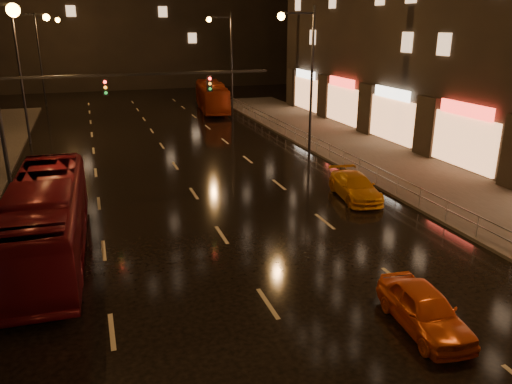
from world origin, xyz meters
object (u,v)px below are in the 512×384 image
(bus_red, at_px, (46,219))
(taxi_far, at_px, (355,187))
(bus_curb, at_px, (212,97))
(taxi_near, at_px, (424,309))

(bus_red, distance_m, taxi_far, 15.20)
(bus_curb, relative_size, taxi_near, 2.79)
(taxi_near, bearing_deg, bus_red, 146.30)
(taxi_near, bearing_deg, bus_curb, 90.53)
(bus_red, xyz_separation_m, taxi_near, (11.00, -8.96, -0.90))
(bus_curb, distance_m, taxi_near, 41.84)
(bus_red, xyz_separation_m, taxi_far, (14.98, 2.39, -0.92))
(bus_red, bearing_deg, taxi_far, 10.85)
(bus_curb, xyz_separation_m, taxi_far, (0.39, -30.33, -0.85))
(bus_red, relative_size, bus_curb, 1.04)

